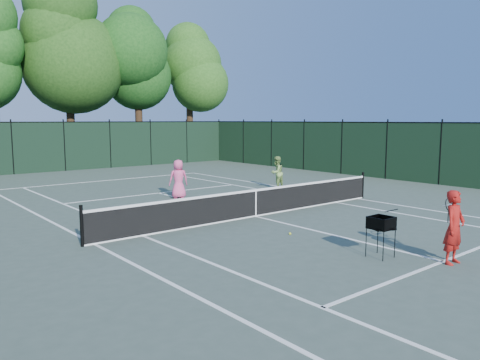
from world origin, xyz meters
TOP-DOWN VIEW (x-y plane):
  - ground at (0.00, 0.00)m, footprint 90.00×90.00m
  - sideline_doubles_left at (-5.49, 0.00)m, footprint 0.10×23.77m
  - sideline_doubles_right at (5.49, 0.00)m, footprint 0.10×23.77m
  - sideline_singles_left at (-4.12, 0.00)m, footprint 0.10×23.77m
  - sideline_singles_right at (4.12, 0.00)m, footprint 0.10×23.77m
  - baseline_far at (0.00, 11.88)m, footprint 10.97×0.10m
  - service_line_near at (0.00, -6.40)m, footprint 8.23×0.10m
  - service_line_far at (0.00, 6.40)m, footprint 8.23×0.10m
  - center_service_line at (0.00, 0.00)m, footprint 0.10×12.80m
  - tennis_net at (0.00, 0.00)m, footprint 11.69×0.09m
  - fence_far at (0.00, 18.00)m, footprint 24.00×0.05m
  - fence_right at (12.00, 0.00)m, footprint 0.05×36.00m
  - tree_3 at (2.00, 22.30)m, footprint 7.00×7.00m
  - tree_4 at (7.00, 21.60)m, footprint 6.20×6.20m
  - tree_5 at (12.00, 22.10)m, footprint 5.80×5.80m
  - coach at (0.02, -6.60)m, footprint 0.90×0.62m
  - player_pink at (-0.01, 4.73)m, footprint 0.89×0.73m
  - player_green at (4.86, 4.06)m, footprint 0.81×0.68m
  - ball_hopper at (-0.80, -5.29)m, footprint 0.64×0.64m
  - loose_ball_midcourt at (-0.90, -2.47)m, footprint 0.07×0.07m

SIDE VIEW (x-z plane):
  - ground at x=0.00m, z-range 0.00..0.00m
  - sideline_doubles_left at x=-5.49m, z-range 0.00..0.01m
  - sideline_doubles_right at x=5.49m, z-range 0.00..0.01m
  - sideline_singles_left at x=-4.12m, z-range 0.00..0.01m
  - sideline_singles_right at x=4.12m, z-range 0.00..0.01m
  - baseline_far at x=0.00m, z-range 0.00..0.01m
  - service_line_near at x=0.00m, z-range 0.00..0.01m
  - service_line_far at x=0.00m, z-range 0.00..0.01m
  - center_service_line at x=0.00m, z-range 0.00..0.01m
  - loose_ball_midcourt at x=-0.90m, z-range 0.00..0.07m
  - tennis_net at x=0.00m, z-range -0.05..1.01m
  - player_green at x=4.86m, z-range 0.00..1.50m
  - player_pink at x=-0.01m, z-range 0.00..1.57m
  - ball_hopper at x=-0.80m, z-range 0.33..1.28m
  - coach at x=0.02m, z-range 0.00..1.64m
  - fence_far at x=0.00m, z-range 0.00..3.00m
  - fence_right at x=12.00m, z-range 0.00..3.00m
  - tree_5 at x=12.00m, z-range 1.59..13.82m
  - tree_4 at x=7.00m, z-range 1.66..14.63m
  - tree_3 at x=2.00m, z-range 1.78..16.23m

